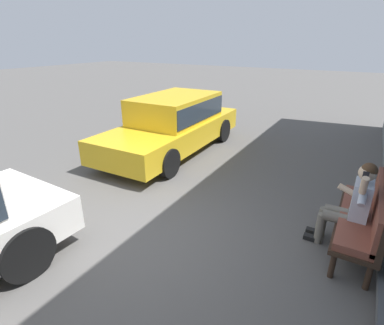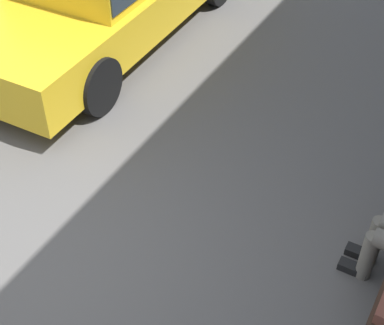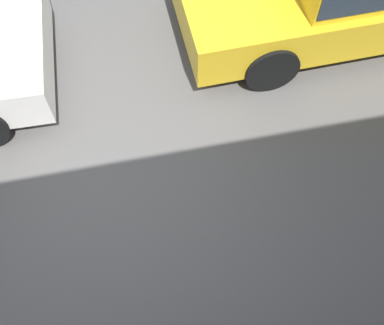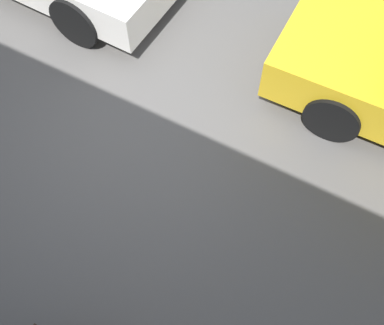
# 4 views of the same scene
# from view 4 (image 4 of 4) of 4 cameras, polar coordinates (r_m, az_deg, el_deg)

# --- Properties ---
(ground_plane) EXTENTS (60.00, 60.00, 0.00)m
(ground_plane) POSITION_cam_4_polar(r_m,az_deg,el_deg) (5.78, -6.38, 5.80)
(ground_plane) COLOR #565451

